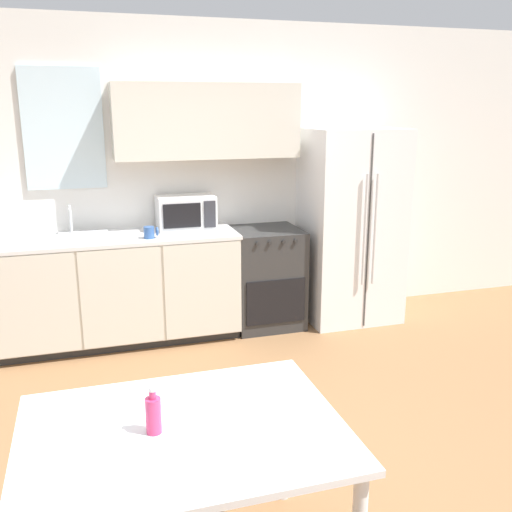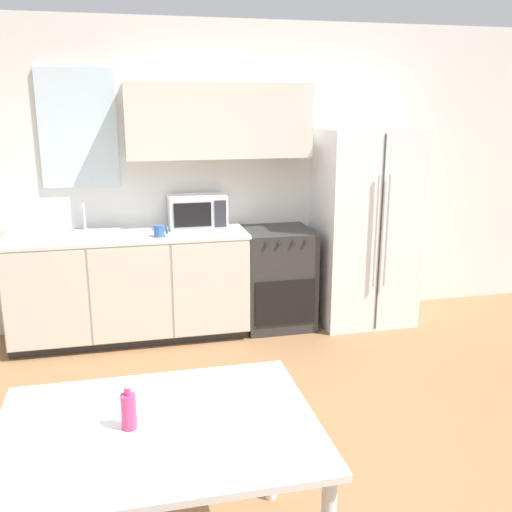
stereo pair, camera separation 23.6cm
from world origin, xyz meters
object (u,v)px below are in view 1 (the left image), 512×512
dining_table (183,449)px  microwave (186,212)px  refrigerator (351,226)px  coffee_mug (150,232)px  oven_range (266,278)px  drink_bottle (153,414)px

dining_table → microwave: bearing=79.4°
dining_table → refrigerator: bearing=53.0°
coffee_mug → dining_table: (-0.19, -2.58, -0.33)m
refrigerator → microwave: 1.54m
coffee_mug → dining_table: coffee_mug is taller
refrigerator → dining_table: refrigerator is taller
oven_range → microwave: microwave is taller
oven_range → drink_bottle: 3.09m
microwave → dining_table: (-0.54, -2.88, -0.42)m
microwave → drink_bottle: microwave is taller
oven_range → coffee_mug: (-1.05, -0.18, 0.53)m
oven_range → dining_table: oven_range is taller
refrigerator → drink_bottle: bearing=-128.6°
refrigerator → dining_table: bearing=-127.0°
drink_bottle → coffee_mug: bearing=83.4°
oven_range → refrigerator: bearing=-2.8°
refrigerator → coffee_mug: (-1.87, -0.14, 0.09)m
oven_range → coffee_mug: bearing=-170.2°
oven_range → dining_table: (-1.24, -2.76, 0.20)m
coffee_mug → drink_bottle: 2.60m
coffee_mug → drink_bottle: bearing=-96.6°
refrigerator → dining_table: 3.42m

